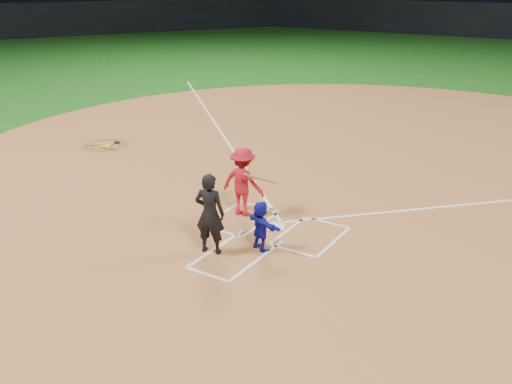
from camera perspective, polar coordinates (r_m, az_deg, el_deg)
The scene contains 14 objects.
ground at distance 14.07m, azimuth 1.90°, elevation -3.53°, with size 120.00×120.00×0.00m, color #145014.
home_plate_dirt at distance 19.15m, azimuth 10.97°, elevation 2.93°, with size 28.00×28.00×0.01m, color #995E32.
stadium_wall_left at distance 59.90m, azimuth -22.92°, elevation 15.51°, with size 1.20×60.00×3.20m, color black.
home_plate at distance 14.06m, azimuth 1.90°, elevation -3.46°, with size 0.60×0.60×0.02m, color silver.
on_deck_circle at distance 21.38m, azimuth -14.84°, elevation 4.56°, with size 1.70×1.70×0.01m, color brown.
on_deck_logo at distance 21.38m, azimuth -14.84°, elevation 4.57°, with size 0.80×0.80×0.00m, color gold.
on_deck_bat_a at distance 21.43m, azimuth -14.09°, elevation 4.77°, with size 0.06×0.06×0.84m, color brown.
on_deck_bat_b at distance 21.45m, azimuth -15.41°, elevation 4.65°, with size 0.06×0.06×0.84m, color #A8823D.
on_deck_bat_c at distance 20.96m, azimuth -14.86°, elevation 4.33°, with size 0.06×0.06×0.84m, color #976437.
bat_weight_donut at distance 21.49m, azimuth -13.71°, elevation 4.83°, with size 0.19×0.19×0.05m, color black.
catcher at distance 12.72m, azimuth 0.49°, elevation -3.39°, with size 1.07×0.34×1.15m, color #1415A7.
umpire at distance 12.50m, azimuth -4.64°, elevation -2.17°, with size 0.68×0.44×1.85m, color black.
chalk_markings at distance 18.52m, azimuth 10.16°, elevation 2.38°, with size 28.35×17.32×0.01m.
batter_at_plate at distance 14.45m, azimuth -1.32°, elevation 1.04°, with size 1.57×0.75×1.78m.
Camera 1 is at (6.36, -11.08, 5.88)m, focal length 40.00 mm.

